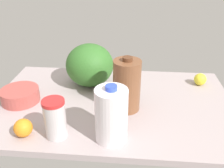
{
  "coord_description": "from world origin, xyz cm",
  "views": [
    {
      "loc": [
        -9.35,
        105.58,
        69.16
      ],
      "look_at": [
        0.0,
        0.0,
        13.0
      ],
      "focal_mm": 40.0,
      "sensor_mm": 36.0,
      "label": 1
    }
  ],
  "objects": [
    {
      "name": "milk_jug",
      "position": [
        -2.17,
        27.49,
        14.2
      ],
      "size": [
        12.64,
        12.64,
        23.97
      ],
      "color": "white",
      "rests_on": "countertop"
    },
    {
      "name": "mixing_bowl",
      "position": [
        45.54,
        3.23,
        6.3
      ],
      "size": [
        18.7,
        18.7,
        6.59
      ],
      "primitive_type": "cylinder",
      "color": "#B24C46",
      "rests_on": "countertop"
    },
    {
      "name": "tumbler_cup",
      "position": [
        19.97,
        27.92,
        11.42
      ],
      "size": [
        8.87,
        8.87,
        16.76
      ],
      "color": "beige",
      "rests_on": "countertop"
    },
    {
      "name": "chocolate_milk_jug",
      "position": [
        -7.2,
        5.09,
        15.31
      ],
      "size": [
        12.68,
        12.68,
        26.19
      ],
      "color": "brown",
      "rests_on": "countertop"
    },
    {
      "name": "lemon_far_back",
      "position": [
        -47.46,
        -22.42,
        6.36
      ],
      "size": [
        6.71,
        6.71,
        6.71
      ],
      "primitive_type": "sphere",
      "color": "yellow",
      "rests_on": "countertop"
    },
    {
      "name": "watermelon",
      "position": [
        13.81,
        -17.78,
        14.66
      ],
      "size": [
        25.87,
        25.87,
        23.31
      ],
      "primitive_type": "ellipsoid",
      "color": "#316927",
      "rests_on": "countertop"
    },
    {
      "name": "orange_beside_bowl",
      "position": [
        33.27,
        28.92,
        6.76
      ],
      "size": [
        7.51,
        7.51,
        7.51
      ],
      "primitive_type": "sphere",
      "color": "orange",
      "rests_on": "countertop"
    },
    {
      "name": "countertop",
      "position": [
        0.0,
        0.0,
        1.5
      ],
      "size": [
        120.0,
        76.0,
        3.0
      ],
      "primitive_type": "cube",
      "color": "#A79799",
      "rests_on": "ground"
    }
  ]
}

